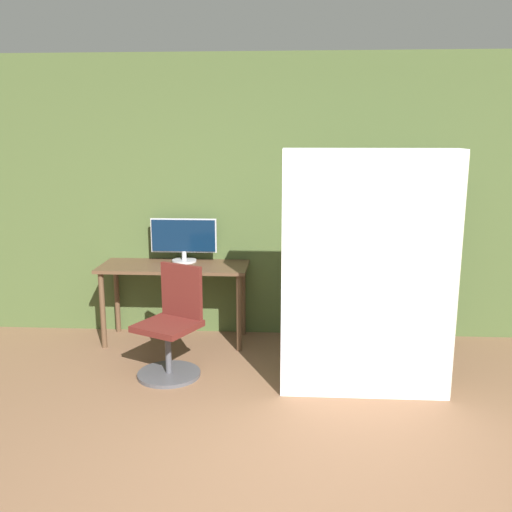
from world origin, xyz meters
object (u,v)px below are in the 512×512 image
bookshelf (406,262)px  mattress_near (368,276)px  office_chair (172,332)px  monitor (184,238)px

bookshelf → mattress_near: mattress_near is taller
office_chair → bookshelf: 2.30m
bookshelf → mattress_near: size_ratio=0.87×
office_chair → monitor: bearing=93.6°
monitor → mattress_near: mattress_near is taller
monitor → bookshelf: bookshelf is taller
monitor → office_chair: (0.06, -0.92, -0.62)m
monitor → mattress_near: size_ratio=0.34×
monitor → bookshelf: bearing=0.6°
mattress_near → office_chair: bearing=170.6°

